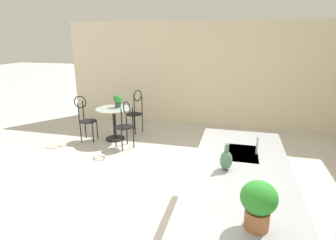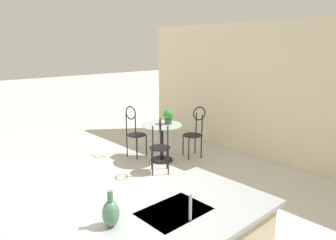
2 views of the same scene
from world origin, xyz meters
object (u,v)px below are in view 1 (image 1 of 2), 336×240
(potted_plant_counter_far, at_px, (258,202))
(vase_on_counter, at_px, (226,160))
(bistro_table, at_px, (114,121))
(chair_by_island, at_px, (136,109))
(chair_near_window, at_px, (125,123))
(potted_plant_on_table, at_px, (118,100))
(chair_toward_desk, at_px, (85,116))

(potted_plant_counter_far, distance_m, vase_on_counter, 0.94)
(bistro_table, relative_size, chair_by_island, 0.77)
(chair_near_window, bearing_deg, potted_plant_on_table, -144.55)
(chair_near_window, height_order, chair_toward_desk, same)
(bistro_table, bearing_deg, potted_plant_on_table, 159.12)
(chair_near_window, bearing_deg, bistro_table, -134.08)
(bistro_table, xyz_separation_m, chair_near_window, (0.45, 0.46, 0.13))
(bistro_table, bearing_deg, chair_near_window, 45.92)
(potted_plant_counter_far, bearing_deg, vase_on_counter, -163.49)
(chair_toward_desk, distance_m, potted_plant_on_table, 0.81)
(chair_near_window, distance_m, potted_plant_counter_far, 4.11)
(chair_by_island, xyz_separation_m, potted_plant_counter_far, (4.38, 2.62, 0.56))
(bistro_table, height_order, chair_toward_desk, chair_toward_desk)
(chair_toward_desk, bearing_deg, potted_plant_on_table, 118.42)
(potted_plant_counter_far, bearing_deg, bistro_table, -142.12)
(bistro_table, height_order, chair_near_window, chair_near_window)
(bistro_table, height_order, chair_by_island, chair_by_island)
(chair_toward_desk, relative_size, vase_on_counter, 3.62)
(bistro_table, relative_size, potted_plant_on_table, 2.81)
(chair_near_window, bearing_deg, chair_toward_desk, -102.02)
(chair_near_window, relative_size, potted_plant_counter_far, 2.81)
(potted_plant_on_table, xyz_separation_m, potted_plant_counter_far, (3.85, 2.84, 0.23))
(potted_plant_on_table, height_order, vase_on_counter, vase_on_counter)
(potted_plant_on_table, relative_size, potted_plant_counter_far, 0.77)
(bistro_table, height_order, potted_plant_on_table, potted_plant_on_table)
(potted_plant_on_table, relative_size, vase_on_counter, 0.99)
(chair_toward_desk, bearing_deg, potted_plant_counter_far, 44.96)
(potted_plant_counter_far, bearing_deg, chair_near_window, -143.38)
(potted_plant_counter_far, bearing_deg, chair_toward_desk, -135.04)
(potted_plant_on_table, bearing_deg, chair_near_window, 35.45)
(chair_toward_desk, height_order, vase_on_counter, vase_on_counter)
(chair_by_island, xyz_separation_m, chair_toward_desk, (0.88, -0.87, 0.00))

